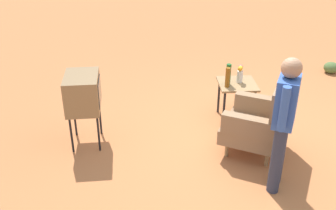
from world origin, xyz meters
TOP-DOWN VIEW (x-y plane):
  - ground_plane at (0.00, 0.00)m, footprint 60.00×60.00m
  - armchair at (0.24, 0.20)m, footprint 1.03×1.04m
  - side_table at (-0.69, 0.07)m, footprint 0.56×0.56m
  - tv_on_stand at (-0.13, -2.14)m, footprint 0.62×0.48m
  - person_standing at (0.95, 0.21)m, footprint 0.53×0.35m
  - bottle_tall_amber at (-0.57, -0.11)m, footprint 0.07×0.07m
  - bottle_wine_green at (-0.65, -0.09)m, footprint 0.07×0.07m
  - flower_vase at (-0.72, 0.10)m, footprint 0.15×0.09m
  - shrub_near at (-2.41, 2.34)m, footprint 0.28×0.28m

SIDE VIEW (x-z plane):
  - ground_plane at x=0.00m, z-range 0.00..0.00m
  - shrub_near at x=-2.41m, z-range 0.00..0.22m
  - armchair at x=0.24m, z-range -0.03..1.03m
  - side_table at x=-0.69m, z-range 0.22..0.83m
  - flower_vase at x=-0.72m, z-range 0.63..0.89m
  - bottle_tall_amber at x=-0.57m, z-range 0.61..0.91m
  - bottle_wine_green at x=-0.65m, z-range 0.61..0.93m
  - tv_on_stand at x=-0.13m, z-range 0.27..1.30m
  - person_standing at x=0.95m, z-range 0.12..1.76m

